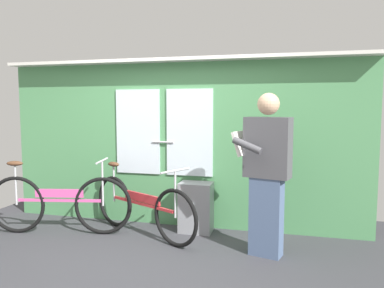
{
  "coord_description": "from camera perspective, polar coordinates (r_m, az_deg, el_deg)",
  "views": [
    {
      "loc": [
        1.34,
        -3.33,
        1.53
      ],
      "look_at": [
        0.35,
        0.53,
        1.14
      ],
      "focal_mm": 34.72,
      "sensor_mm": 36.0,
      "label": 1
    }
  ],
  "objects": [
    {
      "name": "ground_plane",
      "position": [
        3.91,
        -7.29,
        -17.82
      ],
      "size": [
        5.72,
        4.08,
        0.04
      ],
      "primitive_type": "cube",
      "color": "#38383D"
    },
    {
      "name": "train_door_wall",
      "position": [
        4.78,
        -2.07,
        0.66
      ],
      "size": [
        4.72,
        0.28,
        2.14
      ],
      "color": "#4C8C56",
      "rests_on": "ground_plane"
    },
    {
      "name": "bicycle_near_door",
      "position": [
        4.84,
        -19.77,
        -8.56
      ],
      "size": [
        1.75,
        0.53,
        0.91
      ],
      "rotation": [
        0.0,
        0.0,
        0.2
      ],
      "color": "black",
      "rests_on": "ground_plane"
    },
    {
      "name": "bicycle_leaning_behind",
      "position": [
        4.54,
        -7.73,
        -9.5
      ],
      "size": [
        1.58,
        0.87,
        0.86
      ],
      "rotation": [
        0.0,
        0.0,
        -0.47
      ],
      "color": "black",
      "rests_on": "ground_plane"
    },
    {
      "name": "passenger_reading_newspaper",
      "position": [
        3.88,
        11.34,
        -4.08
      ],
      "size": [
        0.62,
        0.55,
        1.68
      ],
      "rotation": [
        0.0,
        0.0,
        2.87
      ],
      "color": "slate",
      "rests_on": "ground_plane"
    },
    {
      "name": "trash_bin_by_wall",
      "position": [
        4.65,
        0.63,
        -9.69
      ],
      "size": [
        0.4,
        0.28,
        0.62
      ],
      "primitive_type": "cube",
      "color": "gray",
      "rests_on": "ground_plane"
    }
  ]
}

